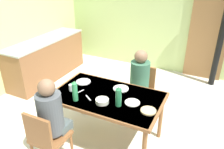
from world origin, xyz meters
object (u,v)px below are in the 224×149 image
at_px(chair_near_diner, 46,137).
at_px(chair_far_diner, 141,89).
at_px(dining_table, 107,100).
at_px(serving_bowl_center, 102,101).
at_px(water_bottle_green_near, 118,97).
at_px(person_near_diner, 51,112).
at_px(water_bottle_green_far, 75,91).
at_px(kitchen_counter, 47,59).
at_px(person_far_diner, 139,77).

relative_size(chair_near_diner, chair_far_diner, 1.00).
xyz_separation_m(dining_table, chair_near_diner, (-0.41, -0.80, -0.19)).
xyz_separation_m(dining_table, serving_bowl_center, (0.03, -0.19, 0.10)).
distance_m(water_bottle_green_near, serving_bowl_center, 0.24).
height_order(person_near_diner, water_bottle_green_far, person_near_diner).
bearing_deg(serving_bowl_center, dining_table, 97.88).
relative_size(kitchen_counter, chair_near_diner, 2.33).
bearing_deg(dining_table, serving_bowl_center, -82.12).
distance_m(kitchen_counter, person_far_diner, 2.48).
distance_m(person_far_diner, water_bottle_green_near, 0.82).
bearing_deg(water_bottle_green_near, kitchen_counter, 149.97).
relative_size(chair_far_diner, water_bottle_green_near, 3.21).
bearing_deg(chair_near_diner, water_bottle_green_far, 79.76).
xyz_separation_m(dining_table, water_bottle_green_near, (0.24, -0.15, 0.20)).
distance_m(chair_far_diner, serving_bowl_center, 1.05).
xyz_separation_m(kitchen_counter, chair_near_diner, (1.76, -2.04, 0.05)).
bearing_deg(person_near_diner, chair_near_diner, -90.00).
xyz_separation_m(kitchen_counter, water_bottle_green_far, (1.85, -1.53, 0.44)).
height_order(chair_far_diner, water_bottle_green_far, water_bottle_green_far).
distance_m(chair_near_diner, person_far_diner, 1.62).
distance_m(kitchen_counter, water_bottle_green_near, 2.81).
distance_m(kitchen_counter, serving_bowl_center, 2.64).
relative_size(chair_near_diner, water_bottle_green_far, 3.06).
relative_size(chair_far_diner, person_near_diner, 1.13).
bearing_deg(person_near_diner, kitchen_counter, 132.76).
xyz_separation_m(water_bottle_green_near, water_bottle_green_far, (-0.55, -0.14, 0.01)).
distance_m(chair_near_diner, water_bottle_green_near, 0.99).
bearing_deg(chair_far_diner, chair_near_diner, 68.42).
xyz_separation_m(person_near_diner, water_bottle_green_near, (0.65, 0.51, 0.10)).
height_order(chair_near_diner, water_bottle_green_far, water_bottle_green_far).
xyz_separation_m(chair_near_diner, water_bottle_green_near, (0.65, 0.65, 0.39)).
relative_size(chair_near_diner, serving_bowl_center, 5.12).
bearing_deg(chair_near_diner, serving_bowl_center, 54.39).
bearing_deg(kitchen_counter, water_bottle_green_far, -39.50).
relative_size(person_near_diner, serving_bowl_center, 4.53).
distance_m(person_near_diner, serving_bowl_center, 0.64).
relative_size(person_near_diner, person_far_diner, 1.00).
bearing_deg(person_near_diner, water_bottle_green_far, 76.18).
relative_size(person_far_diner, water_bottle_green_near, 2.84).
height_order(water_bottle_green_near, serving_bowl_center, water_bottle_green_near).
height_order(dining_table, person_far_diner, person_far_diner).
bearing_deg(chair_far_diner, person_near_diner, 66.62).
height_order(kitchen_counter, chair_near_diner, kitchen_counter).
bearing_deg(chair_near_diner, person_far_diner, 66.62).
height_order(dining_table, water_bottle_green_far, water_bottle_green_far).
relative_size(dining_table, serving_bowl_center, 8.80).
bearing_deg(water_bottle_green_near, serving_bowl_center, -169.23).
bearing_deg(person_far_diner, kitchen_counter, -13.54).
height_order(chair_far_diner, serving_bowl_center, chair_far_diner).
xyz_separation_m(dining_table, chair_far_diner, (0.22, 0.80, -0.19)).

